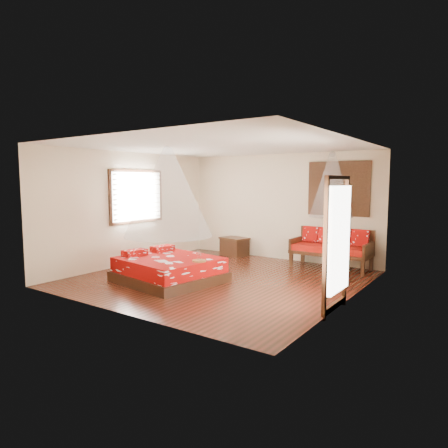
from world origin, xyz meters
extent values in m
cube|color=black|center=(0.00, 0.00, -0.01)|extent=(5.50, 5.50, 0.02)
cube|color=silver|center=(0.00, 0.00, 2.81)|extent=(5.50, 5.50, 0.02)
cube|color=beige|center=(-2.76, 0.00, 1.40)|extent=(0.02, 5.50, 2.80)
cube|color=beige|center=(2.76, 0.00, 1.40)|extent=(0.02, 5.50, 2.80)
cube|color=beige|center=(0.00, 2.76, 1.40)|extent=(5.50, 0.02, 2.80)
cube|color=beige|center=(0.00, -2.76, 1.40)|extent=(5.50, 0.02, 2.80)
cube|color=black|center=(-0.74, -0.79, 0.10)|extent=(2.19, 2.04, 0.20)
cube|color=#950704|center=(-0.74, -0.79, 0.35)|extent=(2.08, 1.92, 0.30)
cube|color=#950704|center=(-1.48, -1.04, 0.56)|extent=(0.35, 0.54, 0.13)
cube|color=#950704|center=(-1.37, -0.32, 0.56)|extent=(0.35, 0.54, 0.13)
cube|color=black|center=(0.74, 1.95, 0.21)|extent=(0.08, 0.08, 0.42)
cube|color=black|center=(2.46, 1.95, 0.21)|extent=(0.08, 0.08, 0.42)
cube|color=black|center=(0.74, 2.65, 0.21)|extent=(0.08, 0.08, 0.42)
cube|color=black|center=(2.46, 2.65, 0.21)|extent=(0.08, 0.08, 0.42)
cube|color=black|center=(1.60, 2.30, 0.38)|extent=(1.83, 0.81, 0.08)
cube|color=maroon|center=(1.60, 2.30, 0.49)|extent=(1.77, 0.75, 0.14)
cube|color=black|center=(1.60, 2.67, 0.67)|extent=(1.83, 0.06, 0.55)
cube|color=black|center=(0.72, 2.30, 0.54)|extent=(0.06, 0.81, 0.30)
cube|color=black|center=(2.48, 2.30, 0.54)|extent=(0.06, 0.81, 0.30)
cube|color=#950704|center=(0.99, 2.55, 0.75)|extent=(0.39, 0.20, 0.40)
cube|color=#950704|center=(1.40, 2.55, 0.75)|extent=(0.39, 0.20, 0.40)
cube|color=#950704|center=(1.80, 2.55, 0.75)|extent=(0.39, 0.20, 0.40)
cube|color=#950704|center=(2.21, 2.55, 0.75)|extent=(0.39, 0.20, 0.40)
cube|color=black|center=(-1.24, 2.45, 0.23)|extent=(0.79, 0.64, 0.46)
cube|color=black|center=(-1.24, 2.45, 0.49)|extent=(0.84, 0.69, 0.05)
cube|color=black|center=(1.60, 2.72, 1.90)|extent=(1.52, 0.06, 1.32)
cube|color=black|center=(1.60, 2.71, 1.90)|extent=(1.35, 0.04, 1.10)
cube|color=black|center=(-2.72, 0.20, 1.70)|extent=(0.08, 1.74, 1.34)
cube|color=silver|center=(-2.68, 0.20, 1.70)|extent=(0.04, 1.54, 1.10)
cube|color=black|center=(2.72, -0.60, 1.05)|extent=(0.08, 1.02, 2.16)
cube|color=white|center=(2.70, -0.60, 1.15)|extent=(0.03, 0.82, 1.70)
cylinder|color=brown|center=(0.04, -0.76, 0.52)|extent=(0.28, 0.28, 0.03)
cone|color=white|center=(-0.74, -0.79, 1.85)|extent=(1.81, 1.81, 1.80)
cone|color=white|center=(1.60, 2.25, 2.00)|extent=(1.00, 1.00, 1.50)
camera|label=1|loc=(4.85, -6.83, 2.06)|focal=32.00mm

